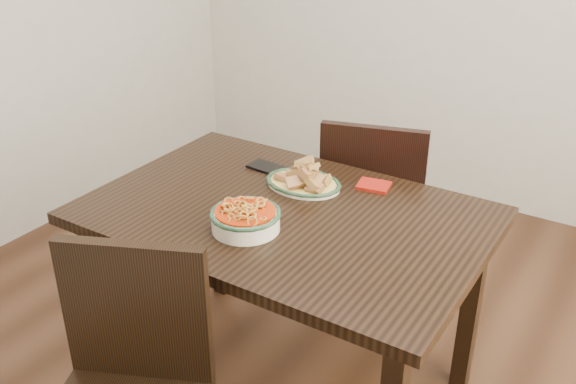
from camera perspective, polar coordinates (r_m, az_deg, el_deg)
The scene contains 7 objects.
floor at distance 2.68m, azimuth 0.31°, elevation -14.55°, with size 3.50×3.50×0.00m, color #311C0F.
dining_table at distance 2.19m, azimuth -0.28°, elevation -3.67°, with size 1.32×0.88×0.75m.
chair_far at distance 2.74m, azimuth 7.61°, elevation -1.11°, with size 0.52×0.52×0.89m.
fish_plate at distance 2.29m, azimuth 1.38°, elevation 1.53°, with size 0.28×0.22×0.11m.
noodle_bowl at distance 2.02m, azimuth -3.80°, elevation -2.22°, with size 0.23×0.23×0.08m.
smartphone at distance 2.44m, azimuth -1.78°, elevation 2.16°, with size 0.15×0.08×0.01m, color black.
napkin at distance 2.32m, azimuth 7.63°, elevation 0.58°, with size 0.11×0.09×0.01m, color maroon.
Camera 1 is at (1.06, -1.71, 1.77)m, focal length 40.00 mm.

